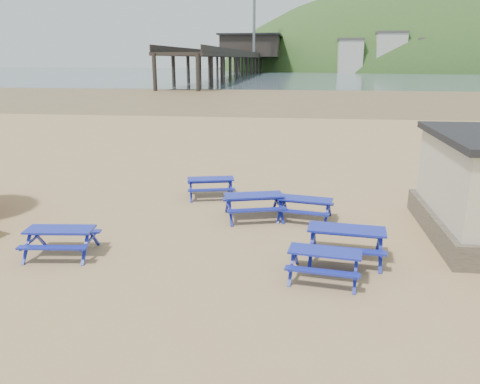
# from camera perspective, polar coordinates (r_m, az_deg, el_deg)

# --- Properties ---
(ground) EXTENTS (400.00, 400.00, 0.00)m
(ground) POSITION_cam_1_polar(r_m,az_deg,el_deg) (14.41, -4.56, -5.32)
(ground) COLOR tan
(ground) RESTS_ON ground
(wet_sand) EXTENTS (400.00, 400.00, 0.00)m
(wet_sand) POSITION_cam_1_polar(r_m,az_deg,el_deg) (68.39, 5.08, 11.50)
(wet_sand) COLOR olive
(wet_sand) RESTS_ON ground
(sea) EXTENTS (400.00, 400.00, 0.00)m
(sea) POSITION_cam_1_polar(r_m,az_deg,el_deg) (183.23, 6.70, 14.19)
(sea) COLOR #475965
(sea) RESTS_ON ground
(picnic_table_blue_a) EXTENTS (2.32, 2.06, 0.82)m
(picnic_table_blue_a) POSITION_cam_1_polar(r_m,az_deg,el_deg) (15.82, 1.68, -1.74)
(picnic_table_blue_a) COLOR #1B3CA5
(picnic_table_blue_a) RESTS_ON ground
(picnic_table_blue_b) EXTENTS (2.08, 1.83, 0.75)m
(picnic_table_blue_b) POSITION_cam_1_polar(r_m,az_deg,el_deg) (18.27, -3.59, 0.55)
(picnic_table_blue_b) COLOR #1B3CA5
(picnic_table_blue_b) RESTS_ON ground
(picnic_table_blue_c) EXTENTS (2.00, 1.72, 0.74)m
(picnic_table_blue_c) POSITION_cam_1_polar(r_m,az_deg,el_deg) (15.81, 7.91, -2.05)
(picnic_table_blue_c) COLOR #1B3CA5
(picnic_table_blue_c) RESTS_ON ground
(picnic_table_blue_d) EXTENTS (1.97, 1.66, 0.76)m
(picnic_table_blue_d) POSITION_cam_1_polar(r_m,az_deg,el_deg) (13.80, -20.97, -5.66)
(picnic_table_blue_d) COLOR #1B3CA5
(picnic_table_blue_d) RESTS_ON ground
(picnic_table_blue_e) EXTENTS (1.92, 1.63, 0.73)m
(picnic_table_blue_e) POSITION_cam_1_polar(r_m,az_deg,el_deg) (11.75, 10.24, -8.68)
(picnic_table_blue_e) COLOR #1B3CA5
(picnic_table_blue_e) RESTS_ON ground
(picnic_table_blue_f) EXTENTS (2.20, 1.84, 0.85)m
(picnic_table_blue_f) POSITION_cam_1_polar(r_m,az_deg,el_deg) (12.98, 12.77, -6.10)
(picnic_table_blue_f) COLOR #1B3CA5
(picnic_table_blue_f) RESTS_ON ground
(pier) EXTENTS (24.00, 220.00, 39.29)m
(pier) POSITION_cam_1_polar(r_m,az_deg,el_deg) (192.49, 1.22, 16.00)
(pier) COLOR black
(pier) RESTS_ON ground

